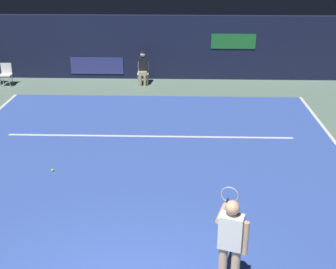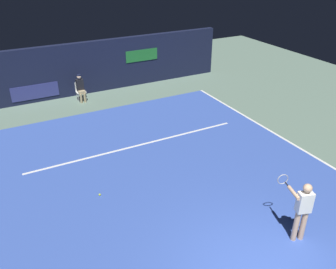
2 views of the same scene
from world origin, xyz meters
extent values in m
plane|color=slate|center=(0.00, 4.92, 0.00)|extent=(30.82, 30.82, 0.00)
cube|color=#3856B2|center=(0.00, 4.92, 0.01)|extent=(10.70, 11.85, 0.01)
cube|color=white|center=(0.00, 7.00, 0.01)|extent=(8.34, 0.10, 0.01)
cube|color=#141933|center=(0.00, 13.37, 1.30)|extent=(14.99, 0.30, 2.60)
cube|color=navy|center=(-2.62, 13.21, 0.55)|extent=(2.20, 0.04, 0.70)
cube|color=#1E6B2D|center=(3.00, 13.21, 1.60)|extent=(1.80, 0.04, 0.60)
cube|color=white|center=(1.68, 0.59, 1.20)|extent=(0.41, 0.32, 0.56)
sphere|color=#DBAD89|center=(1.68, 0.59, 1.62)|extent=(0.22, 0.22, 0.22)
cylinder|color=#DBAD89|center=(1.56, 0.86, 1.35)|extent=(0.24, 0.50, 0.09)
cylinder|color=#DBAD89|center=(1.90, 0.54, 1.12)|extent=(0.09, 0.09, 0.56)
cylinder|color=black|center=(1.65, 1.15, 1.35)|extent=(0.12, 0.30, 0.03)
torus|color=#B2B2B7|center=(1.73, 1.41, 1.35)|extent=(0.30, 0.11, 0.30)
cube|color=white|center=(-0.63, 12.40, 0.46)|extent=(0.44, 0.40, 0.04)
cube|color=white|center=(-0.63, 12.60, 0.69)|extent=(0.42, 0.03, 0.42)
cylinder|color=#B2B2B7|center=(-0.82, 12.23, 0.23)|extent=(0.03, 0.03, 0.46)
cylinder|color=#B2B2B7|center=(-0.44, 12.23, 0.23)|extent=(0.03, 0.03, 0.46)
cylinder|color=#B2B2B7|center=(-0.82, 12.57, 0.23)|extent=(0.03, 0.03, 0.46)
cylinder|color=#B2B2B7|center=(-0.44, 12.57, 0.23)|extent=(0.03, 0.03, 0.46)
cube|color=tan|center=(-0.63, 12.32, 0.50)|extent=(0.32, 0.40, 0.14)
cylinder|color=tan|center=(-0.72, 12.14, 0.23)|extent=(0.11, 0.11, 0.46)
cylinder|color=tan|center=(-0.54, 12.14, 0.23)|extent=(0.11, 0.11, 0.46)
cube|color=black|center=(-0.63, 12.44, 0.83)|extent=(0.34, 0.22, 0.52)
sphere|color=beige|center=(-0.63, 12.44, 1.21)|extent=(0.20, 0.20, 0.20)
cylinder|color=#141933|center=(-0.63, 12.44, 1.30)|extent=(0.19, 0.19, 0.04)
cylinder|color=#B2B2B7|center=(-6.42, 12.28, 0.22)|extent=(0.03, 0.03, 0.44)
cube|color=white|center=(-6.07, 12.03, 0.44)|extent=(0.46, 0.42, 0.04)
cube|color=white|center=(-6.08, 12.23, 0.67)|extent=(0.42, 0.05, 0.42)
cylinder|color=#B2B2B7|center=(-6.25, 11.85, 0.22)|extent=(0.03, 0.03, 0.44)
cylinder|color=#B2B2B7|center=(-5.88, 11.87, 0.22)|extent=(0.03, 0.03, 0.44)
cylinder|color=#B2B2B7|center=(-6.27, 12.19, 0.22)|extent=(0.03, 0.03, 0.44)
cylinder|color=#B2B2B7|center=(-5.90, 12.21, 0.22)|extent=(0.03, 0.03, 0.44)
sphere|color=#CCE033|center=(-2.25, 4.71, 0.05)|extent=(0.07, 0.07, 0.07)
camera|label=1|loc=(0.91, -5.08, 5.15)|focal=48.02mm
camera|label=2|loc=(-4.48, -3.96, 6.71)|focal=38.16mm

